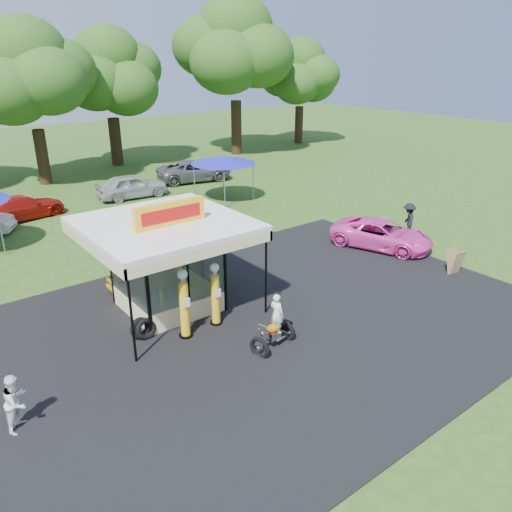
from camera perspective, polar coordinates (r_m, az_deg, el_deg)
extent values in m
plane|color=#2A4D18|center=(16.44, 5.02, -10.32)|extent=(120.00, 120.00, 0.00)
cube|color=black|center=(17.73, 0.63, -7.55)|extent=(20.00, 14.00, 0.04)
cube|color=white|center=(19.00, -9.82, -5.69)|extent=(3.00, 3.00, 0.06)
cube|color=white|center=(17.73, -10.50, 3.67)|extent=(5.40, 5.40, 0.18)
cube|color=yellow|center=(17.16, -9.83, 4.81)|extent=(2.60, 0.25, 0.80)
cube|color=red|center=(17.05, -9.62, 4.71)|extent=(2.21, 0.02, 0.45)
cylinder|color=black|center=(15.29, -14.04, -6.71)|extent=(0.08, 0.08, 3.20)
cylinder|color=black|center=(17.63, 1.15, -1.96)|extent=(0.08, 0.08, 3.20)
cylinder|color=black|center=(17.05, -7.99, -8.98)|extent=(0.46, 0.46, 0.10)
cylinder|color=yellow|center=(16.56, -8.18, -6.04)|extent=(0.31, 0.31, 1.88)
cylinder|color=silver|center=(16.09, -8.38, -2.76)|extent=(0.21, 0.21, 0.21)
sphere|color=white|center=(16.00, -8.42, -2.09)|extent=(0.33, 0.33, 0.33)
cube|color=white|center=(16.26, -7.90, -5.32)|extent=(0.23, 0.02, 0.31)
cylinder|color=black|center=(17.67, -4.55, -7.61)|extent=(0.43, 0.43, 0.10)
cylinder|color=yellow|center=(17.23, -4.64, -4.92)|extent=(0.29, 0.29, 1.77)
cylinder|color=silver|center=(16.81, -4.75, -1.94)|extent=(0.20, 0.20, 0.20)
sphere|color=white|center=(16.73, -4.77, -1.33)|extent=(0.31, 0.31, 0.31)
cube|color=white|center=(16.96, -4.34, -4.25)|extent=(0.22, 0.02, 0.29)
torus|color=black|center=(15.78, 0.42, -10.46)|extent=(0.31, 0.77, 0.75)
torus|color=black|center=(16.68, 3.37, -8.52)|extent=(0.31, 0.77, 0.75)
cube|color=silver|center=(16.18, 2.05, -8.97)|extent=(0.54, 0.35, 0.27)
ellipsoid|color=orange|center=(16.05, 2.06, -8.20)|extent=(0.57, 0.32, 0.27)
cube|color=black|center=(16.29, 2.73, -7.93)|extent=(0.53, 0.34, 0.09)
cube|color=black|center=(16.61, 3.44, -7.92)|extent=(0.37, 0.37, 0.25)
cylinder|color=silver|center=(15.69, 0.74, -9.26)|extent=(0.40, 0.14, 0.80)
cylinder|color=silver|center=(15.62, 1.06, -8.08)|extent=(0.16, 0.53, 0.04)
sphere|color=silver|center=(15.61, 0.70, -8.87)|extent=(0.14, 0.14, 0.14)
imported|color=white|center=(15.91, 2.38, -6.56)|extent=(0.42, 0.55, 1.34)
torus|color=black|center=(17.01, -12.47, -8.13)|extent=(0.77, 0.39, 0.77)
torus|color=black|center=(17.09, -13.09, -8.05)|extent=(0.80, 0.48, 0.77)
cube|color=#593819|center=(22.81, 22.06, -0.74)|extent=(0.64, 0.35, 1.09)
cube|color=#593819|center=(22.93, 21.51, -0.53)|extent=(0.64, 0.35, 1.09)
imported|color=yellow|center=(20.60, -12.83, -2.24)|extent=(2.82, 1.13, 0.96)
imported|color=#FF45BD|center=(24.85, 14.16, 2.39)|extent=(3.74, 5.29, 1.34)
imported|color=white|center=(14.22, -25.69, -14.80)|extent=(0.94, 0.96, 1.55)
imported|color=black|center=(26.68, 17.02, 3.95)|extent=(1.28, 1.28, 1.77)
imported|color=#A2140C|center=(31.35, -25.11, 5.06)|extent=(4.94, 2.78, 1.35)
imported|color=#A5A5A9|center=(33.70, -13.98, 7.78)|extent=(4.67, 2.13, 1.55)
imported|color=#59595B|center=(37.44, -7.07, 9.64)|extent=(5.81, 3.61, 1.50)
cylinder|color=gray|center=(26.09, -26.77, 2.68)|extent=(0.06, 0.06, 2.29)
cylinder|color=gray|center=(32.49, -6.96, 8.40)|extent=(0.06, 0.06, 2.27)
cylinder|color=gray|center=(33.87, -3.10, 9.10)|extent=(0.06, 0.06, 2.27)
cylinder|color=gray|center=(30.32, -4.35, 7.50)|extent=(0.06, 0.06, 2.27)
cylinder|color=gray|center=(31.80, -0.35, 8.26)|extent=(0.06, 0.06, 2.27)
cube|color=#1E1CB6|center=(31.83, -3.74, 10.43)|extent=(2.84, 2.84, 0.11)
cone|color=#1E1CB6|center=(31.77, -3.75, 10.94)|extent=(4.09, 4.09, 0.47)
cylinder|color=black|center=(39.16, -23.23, 10.35)|extent=(0.83, 0.83, 3.86)
ellipsoid|color=#244E16|center=(38.60, -24.40, 17.62)|extent=(9.26, 9.26, 7.94)
cylinder|color=black|center=(44.18, -15.74, 12.46)|extent=(0.96, 0.96, 3.84)
ellipsoid|color=#244E16|center=(43.68, -16.44, 18.80)|extent=(8.96, 8.96, 7.68)
cylinder|color=black|center=(47.44, -2.26, 14.45)|extent=(0.96, 0.96, 4.79)
ellipsoid|color=#244E16|center=(47.01, -2.38, 21.86)|extent=(11.17, 11.17, 9.57)
cylinder|color=black|center=(53.64, 4.92, 14.71)|extent=(0.83, 0.83, 3.70)
ellipsoid|color=#244E16|center=(53.23, 5.09, 19.65)|extent=(8.34, 8.34, 7.15)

